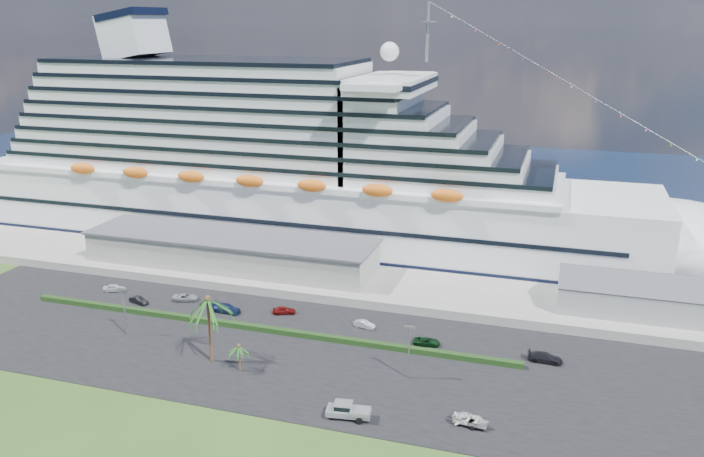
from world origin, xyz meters
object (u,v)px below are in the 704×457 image
(boat_trailer, at_px, (470,419))
(cruise_ship, at_px, (289,172))
(parked_car_3, at_px, (226,308))
(pickup_truck, at_px, (348,410))

(boat_trailer, bearing_deg, cruise_ship, 128.29)
(cruise_ship, distance_m, parked_car_3, 45.92)
(pickup_truck, height_order, boat_trailer, pickup_truck)
(cruise_ship, height_order, boat_trailer, cruise_ship)
(parked_car_3, distance_m, boat_trailer, 52.24)
(pickup_truck, distance_m, boat_trailer, 15.94)
(parked_car_3, height_order, boat_trailer, boat_trailer)
(pickup_truck, relative_size, boat_trailer, 1.10)
(cruise_ship, height_order, pickup_truck, cruise_ship)
(boat_trailer, bearing_deg, pickup_truck, -169.70)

